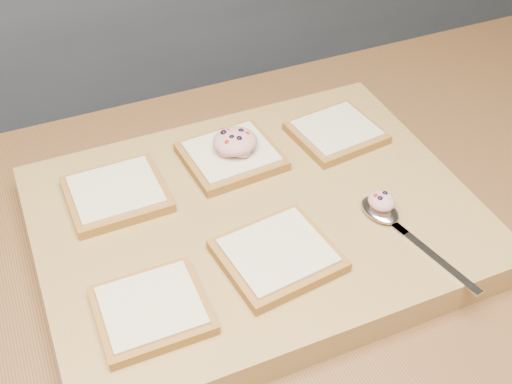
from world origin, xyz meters
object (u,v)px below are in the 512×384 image
bread_far_center (231,156)px  cutting_board (256,222)px  spoon (388,217)px  tuna_salad_dollop (235,141)px

bread_far_center → cutting_board: bearing=-94.2°
spoon → cutting_board: bearing=150.5°
bread_far_center → tuna_salad_dollop: size_ratio=2.18×
cutting_board → spoon: 0.16m
cutting_board → tuna_salad_dollop: bearing=82.4°
tuna_salad_dollop → spoon: size_ratio=0.32×
tuna_salad_dollop → spoon: bearing=-55.0°
bread_far_center → tuna_salad_dollop: 0.02m
cutting_board → bread_far_center: 0.10m
cutting_board → tuna_salad_dollop: (0.01, 0.10, 0.05)m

